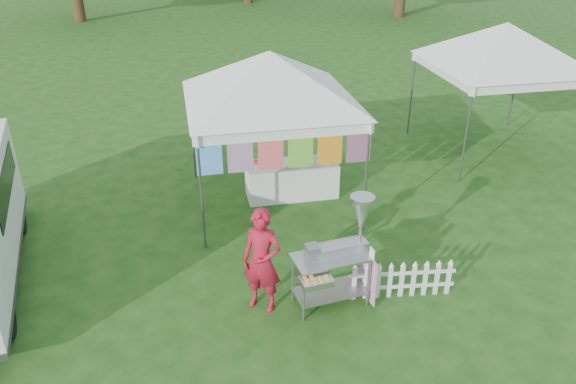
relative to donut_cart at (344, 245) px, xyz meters
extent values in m
plane|color=#184313|center=(-0.46, -0.19, -1.00)|extent=(120.00, 120.00, 0.00)
cylinder|color=#59595E|center=(-1.88, 1.89, 0.05)|extent=(0.04, 0.04, 2.10)
cylinder|color=#59595E|center=(0.96, 1.89, 0.05)|extent=(0.04, 0.04, 2.10)
cylinder|color=#59595E|center=(-1.88, 4.73, 0.05)|extent=(0.04, 0.04, 2.10)
cylinder|color=#59595E|center=(0.96, 4.73, 0.05)|extent=(0.04, 0.04, 2.10)
cube|color=white|center=(-0.46, 1.89, 1.00)|extent=(3.00, 0.03, 0.22)
cube|color=white|center=(-0.46, 4.73, 1.00)|extent=(3.00, 0.03, 0.22)
pyramid|color=white|center=(-0.46, 3.31, 2.00)|extent=(4.24, 4.24, 0.90)
cylinder|color=#59595E|center=(-0.46, 1.89, 1.08)|extent=(3.00, 0.03, 0.03)
cube|color=#1735BF|center=(-1.71, 1.89, 0.73)|extent=(0.42, 0.01, 0.70)
cube|color=teal|center=(-1.21, 1.89, 0.73)|extent=(0.42, 0.01, 0.70)
cube|color=#CA1980|center=(-0.71, 1.89, 0.73)|extent=(0.42, 0.01, 0.70)
cube|color=#189532|center=(-0.21, 1.89, 0.73)|extent=(0.42, 0.01, 0.70)
cube|color=#CF5617|center=(0.29, 1.89, 0.73)|extent=(0.42, 0.01, 0.70)
cube|color=orange|center=(0.79, 1.89, 0.73)|extent=(0.42, 0.01, 0.70)
cylinder|color=#59595E|center=(3.62, 3.39, 0.05)|extent=(0.04, 0.04, 2.10)
cylinder|color=#59595E|center=(3.62, 6.23, 0.05)|extent=(0.04, 0.04, 2.10)
cylinder|color=#59595E|center=(6.46, 6.23, 0.05)|extent=(0.04, 0.04, 2.10)
cube|color=white|center=(5.04, 3.39, 1.00)|extent=(3.00, 0.03, 0.22)
cube|color=white|center=(5.04, 6.23, 1.00)|extent=(3.00, 0.03, 0.22)
pyramid|color=white|center=(5.04, 4.81, 2.00)|extent=(4.24, 4.24, 0.90)
cylinder|color=#59595E|center=(5.04, 3.39, 1.08)|extent=(3.00, 0.03, 0.03)
cylinder|color=gray|center=(-0.65, -0.31, -0.59)|extent=(0.04, 0.04, 0.83)
cylinder|color=gray|center=(0.35, -0.17, -0.59)|extent=(0.04, 0.04, 0.83)
cylinder|color=gray|center=(-0.71, 0.14, -0.59)|extent=(0.04, 0.04, 0.83)
cylinder|color=gray|center=(0.29, 0.27, -0.59)|extent=(0.04, 0.04, 0.83)
cube|color=gray|center=(-0.18, -0.02, -0.77)|extent=(1.11, 0.66, 0.01)
cube|color=#B7B7BC|center=(-0.18, -0.02, -0.17)|extent=(1.16, 0.69, 0.04)
cube|color=#B7B7BC|center=(-0.02, 0.05, -0.09)|extent=(0.80, 0.33, 0.14)
cube|color=gray|center=(-0.46, -0.01, -0.05)|extent=(0.21, 0.22, 0.20)
cylinder|color=gray|center=(0.27, 0.09, 0.24)|extent=(0.05, 0.05, 0.83)
cone|color=#B7B7BC|center=(0.27, 0.09, 0.47)|extent=(0.37, 0.37, 0.37)
cylinder|color=#B7B7BC|center=(0.27, 0.09, 0.67)|extent=(0.39, 0.39, 0.06)
cube|color=#B7B7BC|center=(-0.50, -0.41, -0.26)|extent=(0.47, 0.33, 0.09)
cube|color=#CF8BB2|center=(0.38, 0.06, -0.59)|extent=(0.11, 0.68, 0.74)
cube|color=white|center=(0.36, -0.20, -0.06)|extent=(0.03, 0.13, 0.17)
imported|color=maroon|center=(-1.16, 0.12, -0.19)|extent=(0.70, 0.64, 1.61)
cube|color=black|center=(-4.87, 2.19, 0.40)|extent=(0.37, 2.46, 0.50)
cylinder|color=black|center=(-4.70, 0.21, -0.69)|extent=(0.28, 0.64, 0.61)
cylinder|color=black|center=(-5.12, 3.06, -0.69)|extent=(0.28, 0.64, 0.61)
cube|color=white|center=(0.20, 0.02, -0.72)|extent=(0.07, 0.03, 0.56)
cube|color=white|center=(0.38, 0.00, -0.72)|extent=(0.07, 0.03, 0.56)
cube|color=white|center=(0.56, -0.03, -0.72)|extent=(0.07, 0.03, 0.56)
cube|color=white|center=(0.74, -0.05, -0.72)|extent=(0.07, 0.03, 0.56)
cube|color=white|center=(0.91, -0.07, -0.72)|extent=(0.07, 0.03, 0.56)
cube|color=white|center=(1.09, -0.09, -0.72)|extent=(0.07, 0.03, 0.56)
cube|color=white|center=(1.27, -0.11, -0.72)|extent=(0.07, 0.03, 0.56)
cube|color=white|center=(1.45, -0.13, -0.72)|extent=(0.07, 0.03, 0.56)
cube|color=white|center=(1.63, -0.15, -0.72)|extent=(0.07, 0.03, 0.56)
cube|color=white|center=(0.91, -0.07, -0.82)|extent=(1.61, 0.21, 0.05)
cube|color=white|center=(0.91, -0.07, -0.58)|extent=(1.61, 0.21, 0.05)
cube|color=white|center=(-0.01, 3.49, -0.65)|extent=(1.80, 0.70, 0.70)
camera|label=1|loc=(-2.13, -6.40, 4.33)|focal=35.00mm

